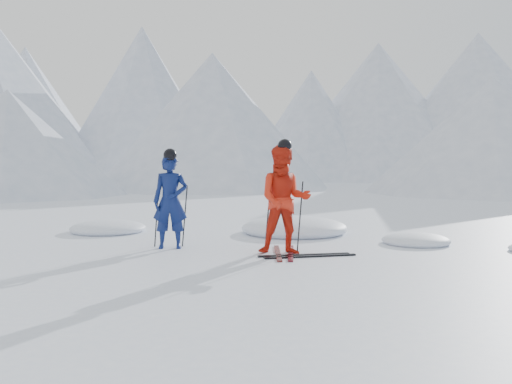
{
  "coord_description": "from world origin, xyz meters",
  "views": [
    {
      "loc": [
        -1.41,
        -10.24,
        1.66
      ],
      "look_at": [
        -1.32,
        0.5,
        1.1
      ],
      "focal_mm": 38.0,
      "sensor_mm": 36.0,
      "label": 1
    }
  ],
  "objects": [
    {
      "name": "ski_worn_right",
      "position": [
        -0.68,
        -0.34,
        0.01
      ],
      "size": [
        0.23,
        1.7,
        0.03
      ],
      "primitive_type": "cube",
      "rotation": [
        0.0,
        0.0,
        -0.08
      ],
      "color": "black",
      "rests_on": "ground"
    },
    {
      "name": "ski_loose_b",
      "position": [
        -0.36,
        -0.69,
        0.01
      ],
      "size": [
        1.68,
        0.46,
        0.03
      ],
      "primitive_type": "cube",
      "rotation": [
        0.0,
        0.0,
        1.79
      ],
      "color": "black",
      "rests_on": "ground"
    },
    {
      "name": "skier_red",
      "position": [
        -0.8,
        -0.34,
        1.0
      ],
      "size": [
        1.01,
        0.8,
        2.0
      ],
      "primitive_type": "imported",
      "rotation": [
        0.0,
        0.0,
        -0.05
      ],
      "color": "red",
      "rests_on": "ground"
    },
    {
      "name": "pole_red_right",
      "position": [
        -0.5,
        -0.19,
        0.67
      ],
      "size": [
        0.13,
        0.09,
        1.33
      ],
      "primitive_type": "cylinder",
      "rotation": [
        -0.05,
        0.08,
        0.0
      ],
      "color": "black",
      "rests_on": "ground"
    },
    {
      "name": "pole_red_left",
      "position": [
        -1.1,
        -0.09,
        0.67
      ],
      "size": [
        0.13,
        0.1,
        1.33
      ],
      "primitive_type": "cylinder",
      "rotation": [
        0.06,
        0.08,
        0.0
      ],
      "color": "black",
      "rests_on": "ground"
    },
    {
      "name": "pole_blue_right",
      "position": [
        -2.75,
        0.61,
        0.62
      ],
      "size": [
        0.12,
        0.07,
        1.23
      ],
      "primitive_type": "cylinder",
      "rotation": [
        -0.04,
        0.08,
        0.0
      ],
      "color": "black",
      "rests_on": "ground"
    },
    {
      "name": "mountain_range",
      "position": [
        5.71,
        35.31,
        6.72
      ],
      "size": [
        106.15,
        62.94,
        15.53
      ],
      "color": "#B2BCD1",
      "rests_on": "ground"
    },
    {
      "name": "pole_blue_left",
      "position": [
        -3.3,
        0.51,
        0.62
      ],
      "size": [
        0.12,
        0.09,
        1.23
      ],
      "primitive_type": "cylinder",
      "rotation": [
        0.05,
        0.08,
        0.0
      ],
      "color": "black",
      "rests_on": "ground"
    },
    {
      "name": "snow_lumps",
      "position": [
        -0.99,
        2.39,
        0.0
      ],
      "size": [
        10.31,
        4.59,
        0.56
      ],
      "color": "white",
      "rests_on": "ground"
    },
    {
      "name": "ski_loose_a",
      "position": [
        -0.46,
        -0.54,
        0.01
      ],
      "size": [
        1.69,
        0.4,
        0.03
      ],
      "primitive_type": "cube",
      "rotation": [
        0.0,
        0.0,
        1.76
      ],
      "color": "black",
      "rests_on": "ground"
    },
    {
      "name": "ski_worn_left",
      "position": [
        -0.92,
        -0.34,
        0.01
      ],
      "size": [
        0.11,
        1.7,
        0.03
      ],
      "primitive_type": "cube",
      "rotation": [
        0.0,
        0.0,
        -0.01
      ],
      "color": "black",
      "rests_on": "ground"
    },
    {
      "name": "skier_blue",
      "position": [
        -3.0,
        0.36,
        0.93
      ],
      "size": [
        0.7,
        0.48,
        1.85
      ],
      "primitive_type": "imported",
      "rotation": [
        0.0,
        0.0,
        0.05
      ],
      "color": "#0D1B53",
      "rests_on": "ground"
    },
    {
      "name": "ground",
      "position": [
        0.0,
        0.0,
        0.0
      ],
      "size": [
        160.0,
        160.0,
        0.0
      ],
      "primitive_type": "plane",
      "color": "white",
      "rests_on": "ground"
    }
  ]
}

